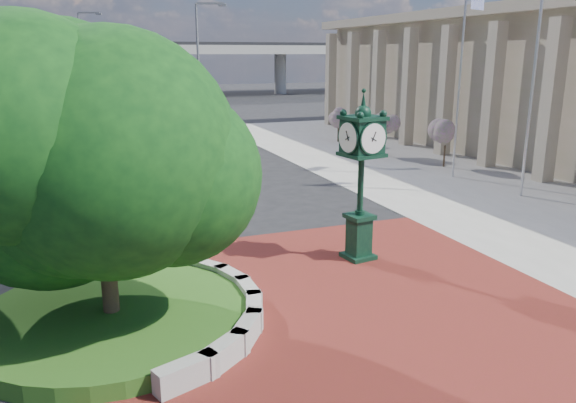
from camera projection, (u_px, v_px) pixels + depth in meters
The scene contains 17 objects.
ground at pixel (315, 294), 14.48m from camera, with size 200.00×200.00×0.00m, color black.
plaza at pixel (331, 309), 13.57m from camera, with size 12.00×12.00×0.04m, color maroon.
sidewalk at pixel (520, 173), 29.06m from camera, with size 20.00×50.00×0.04m, color #9E9B93.
planter_wall at pixel (212, 300), 13.47m from camera, with size 2.96×6.77×0.54m.
grass_bed at pixel (113, 318), 12.69m from camera, with size 6.10×6.10×0.40m, color #234E16.
overpass at pixel (106, 49), 75.87m from camera, with size 90.00×12.00×7.50m.
tree_planter at pixel (99, 165), 11.79m from camera, with size 5.20×5.20×6.33m.
tree_street at pixel (101, 110), 28.49m from camera, with size 4.40×4.40×5.45m.
post_clock at pixel (361, 170), 16.21m from camera, with size 1.17×1.17×4.97m.
parked_car at pixel (140, 117), 47.06m from camera, with size 2.01×5.00×1.70m, color #52190B.
flagpole_a at pixel (535, 67), 22.88m from camera, with size 1.67×0.19×10.69m.
flagpole_b at pixel (460, 81), 26.83m from camera, with size 1.37×0.59×9.19m.
street_lamp_near at pixel (201, 62), 38.16m from camera, with size 2.00×0.88×9.27m.
street_lamp_far at pixel (85, 59), 48.78m from camera, with size 2.01×0.97×9.42m.
shrub_near at pixel (446, 138), 30.11m from camera, with size 1.20×1.20×2.20m.
shrub_mid at pixel (384, 130), 33.36m from camera, with size 1.20×1.20×2.20m.
shrub_far at pixel (338, 119), 38.73m from camera, with size 1.20×1.20×2.20m.
Camera 1 is at (-5.46, -12.24, 6.00)m, focal length 35.00 mm.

